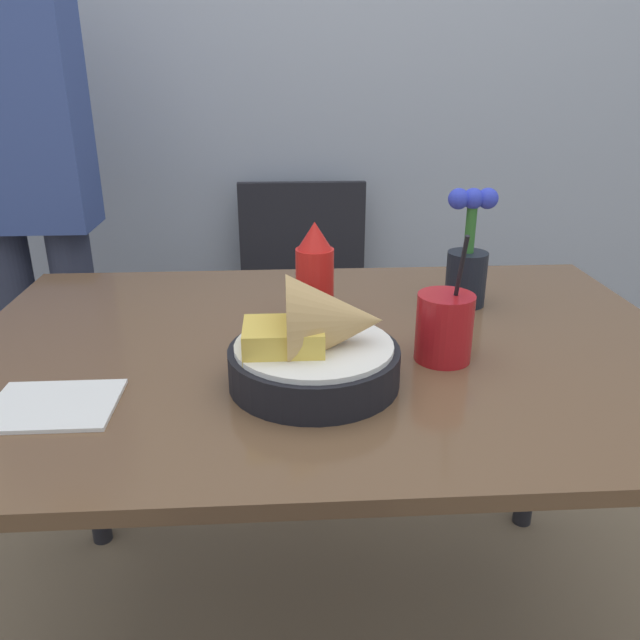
{
  "coord_description": "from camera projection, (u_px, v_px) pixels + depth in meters",
  "views": [
    {
      "loc": [
        -0.07,
        -0.99,
        1.17
      ],
      "look_at": [
        -0.02,
        -0.05,
        0.79
      ],
      "focal_mm": 35.0,
      "sensor_mm": 36.0,
      "label": 1
    }
  ],
  "objects": [
    {
      "name": "chair_far_window",
      "position": [
        304.0,
        296.0,
        1.97
      ],
      "size": [
        0.4,
        0.4,
        0.84
      ],
      "color": "black",
      "rests_on": "ground_plane"
    },
    {
      "name": "napkin",
      "position": [
        53.0,
        405.0,
        0.88
      ],
      "size": [
        0.18,
        0.14,
        0.01
      ],
      "color": "white",
      "rests_on": "dining_table"
    },
    {
      "name": "dining_table",
      "position": [
        327.0,
        387.0,
        1.12
      ],
      "size": [
        1.26,
        0.86,
        0.73
      ],
      "color": "brown",
      "rests_on": "ground_plane"
    },
    {
      "name": "ketchup_bottle",
      "position": [
        315.0,
        276.0,
        1.13
      ],
      "size": [
        0.07,
        0.07,
        0.19
      ],
      "color": "red",
      "rests_on": "dining_table"
    },
    {
      "name": "flower_vase",
      "position": [
        468.0,
        260.0,
        1.23
      ],
      "size": [
        0.1,
        0.08,
        0.23
      ],
      "color": "black",
      "rests_on": "dining_table"
    },
    {
      "name": "drink_cup",
      "position": [
        444.0,
        329.0,
        1.0
      ],
      "size": [
        0.09,
        0.09,
        0.22
      ],
      "color": "red",
      "rests_on": "dining_table"
    },
    {
      "name": "person_standing",
      "position": [
        23.0,
        169.0,
        1.55
      ],
      "size": [
        0.32,
        0.18,
        1.63
      ],
      "color": "#2D3347",
      "rests_on": "ground_plane"
    },
    {
      "name": "food_basket",
      "position": [
        320.0,
        346.0,
        0.92
      ],
      "size": [
        0.26,
        0.26,
        0.17
      ],
      "color": "black",
      "rests_on": "dining_table"
    },
    {
      "name": "wall_window",
      "position": [
        302.0,
        23.0,
        1.88
      ],
      "size": [
        7.0,
        0.06,
        2.6
      ],
      "color": "#9EA8B7",
      "rests_on": "ground_plane"
    }
  ]
}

